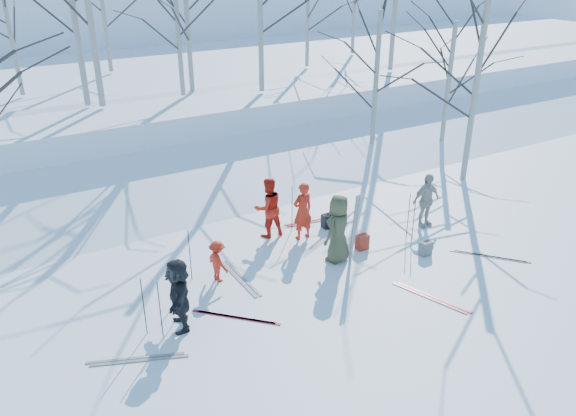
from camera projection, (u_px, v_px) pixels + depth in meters
ground at (319, 279)px, 13.71m from camera, size 120.00×120.00×0.00m
snow_ramp at (207, 179)px, 19.11m from camera, size 70.00×9.49×4.12m
snow_plateau at (123, 94)px, 26.56m from camera, size 70.00×18.00×2.20m
far_hill at (45, 24)px, 42.55m from camera, size 90.00×30.00×6.00m
skier_olive_center at (338, 229)px, 14.14m from camera, size 1.03×0.87×1.80m
skier_red_north at (303, 211)px, 15.27m from camera, size 0.61×0.41×1.65m
skier_redor_behind at (268, 208)px, 15.39m from camera, size 0.85×0.67×1.71m
skier_red_seated at (218, 261)px, 13.42m from camera, size 0.52×0.75×1.06m
skier_cream_east at (426, 200)px, 15.97m from camera, size 0.94×0.40×1.60m
skier_grey_west at (179, 294)px, 11.64m from camera, size 0.87×1.59×1.63m
dog at (335, 224)px, 15.86m from camera, size 0.32×0.59×0.48m
upright_ski_left at (354, 229)px, 14.05m from camera, size 0.09×0.16×1.90m
upright_ski_right at (355, 227)px, 14.11m from camera, size 0.13×0.23×1.89m
ski_pair_a at (490, 256)px, 14.66m from camera, size 2.08×2.10×0.02m
ski_pair_b at (431, 297)px, 12.95m from camera, size 1.34×2.02×0.02m
ski_pair_c at (240, 278)px, 13.70m from camera, size 0.26×1.91×0.02m
ski_pair_d at (137, 359)px, 11.02m from camera, size 1.49×2.04×0.02m
ski_pair_e at (316, 221)px, 16.56m from camera, size 0.81×1.96×0.02m
ski_pair_f at (236, 317)px, 12.26m from camera, size 2.10×2.10×0.02m
ski_pole_a at (144, 307)px, 11.49m from camera, size 0.02×0.02×1.34m
ski_pole_b at (176, 290)px, 12.03m from camera, size 0.02×0.02×1.34m
ski_pole_c at (292, 208)px, 15.79m from camera, size 0.02×0.02×1.34m
ski_pole_d at (160, 310)px, 11.37m from camera, size 0.02×0.02×1.34m
ski_pole_e at (414, 219)px, 15.15m from camera, size 0.02×0.02×1.34m
ski_pole_f at (190, 255)px, 13.41m from camera, size 0.02×0.02×1.34m
ski_pole_g at (408, 217)px, 15.31m from camera, size 0.02×0.02×1.34m
backpack_red at (362, 242)px, 14.95m from camera, size 0.32×0.22×0.42m
backpack_grey at (426, 249)px, 14.67m from camera, size 0.30×0.20×0.38m
backpack_dark at (328, 221)px, 16.13m from camera, size 0.34×0.24×0.40m
birch_plateau_a at (308, 15)px, 25.57m from camera, size 3.81×3.81×4.59m
birch_plateau_b at (260, 7)px, 20.72m from camera, size 4.95×4.95×6.22m
birch_plateau_c at (187, 19)px, 21.01m from camera, size 4.34×4.34×5.34m
birch_plateau_d at (103, 9)px, 24.32m from camera, size 4.36×4.36×5.37m
birch_plateau_g at (11, 36)px, 20.53m from camera, size 3.65×3.65×4.36m
birch_plateau_h at (72, 3)px, 18.61m from camera, size 5.43×5.43×6.91m
birch_plateau_i at (355, 0)px, 28.64m from camera, size 4.28×4.28×5.26m
birch_plateau_k at (178, 30)px, 20.40m from camera, size 3.95×3.95×4.79m
birch_edge_b at (475, 91)px, 18.27m from camera, size 4.92×4.92×6.17m
birch_edge_c at (448, 89)px, 21.22m from camera, size 4.05×4.05×4.93m
birch_edge_e at (376, 88)px, 20.30m from camera, size 4.38×4.38×5.40m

